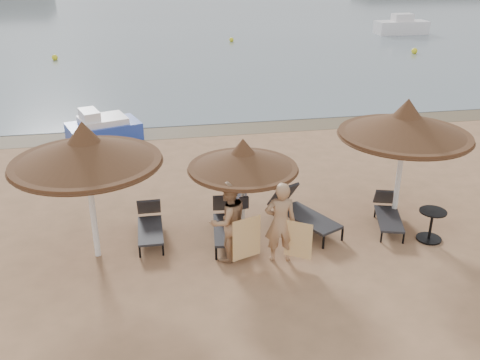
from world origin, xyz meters
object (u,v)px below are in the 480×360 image
object	(u,v)px
palapa_left	(85,151)
person_right	(280,216)
lounger_near_right	(301,211)
person_left	(228,215)
palapa_center	(243,160)
palapa_right	(406,125)
lounger_far_left	(150,224)
lounger_near_left	(227,222)
side_table	(431,226)
lounger_far_right	(388,212)
pedal_boat	(103,128)

from	to	relation	value
palapa_left	person_right	xyz separation A→B (m)	(4.05, -0.94, -1.45)
lounger_near_right	person_left	bearing A→B (deg)	-176.16
palapa_center	person_left	xyz separation A→B (m)	(-0.49, -0.87, -0.92)
palapa_right	lounger_near_right	world-z (taller)	palapa_right
lounger_far_left	lounger_near_left	bearing A→B (deg)	-9.77
palapa_left	lounger_near_left	bearing A→B (deg)	6.19
person_left	lounger_near_right	bearing A→B (deg)	-174.02
side_table	person_left	size ratio (longest dim) A/B	0.35
palapa_center	person_left	bearing A→B (deg)	-119.57
lounger_near_left	lounger_far_right	xyz separation A→B (m)	(4.10, -0.16, -0.05)
palapa_right	side_table	world-z (taller)	palapa_right
side_table	lounger_near_right	bearing A→B (deg)	157.05
lounger_far_left	pedal_boat	world-z (taller)	pedal_boat
lounger_far_left	lounger_near_right	bearing A→B (deg)	-2.17
palapa_left	palapa_center	distance (m)	3.47
lounger_near_left	pedal_boat	bearing A→B (deg)	119.79
palapa_left	palapa_right	size ratio (longest dim) A/B	1.00
lounger_far_right	person_left	xyz separation A→B (m)	(-4.23, -0.85, 0.77)
palapa_left	lounger_near_right	xyz separation A→B (m)	(4.98, 0.50, -2.14)
lounger_near_left	side_table	world-z (taller)	lounger_near_left
palapa_right	lounger_far_right	world-z (taller)	palapa_right
lounger_near_left	person_right	xyz separation A→B (m)	(0.99, -1.27, 0.72)
lounger_near_left	lounger_near_right	xyz separation A→B (m)	(1.92, 0.16, 0.03)
palapa_left	pedal_boat	xyz separation A→B (m)	(-0.25, 8.08, -2.13)
lounger_near_left	person_right	size ratio (longest dim) A/B	0.91
lounger_far_left	person_right	bearing A→B (deg)	-29.06
palapa_right	side_table	bearing A→B (deg)	-71.47
lounger_near_right	side_table	world-z (taller)	lounger_near_right
side_table	palapa_right	bearing A→B (deg)	108.53
palapa_left	side_table	bearing A→B (deg)	-5.23
lounger_near_left	palapa_right	bearing A→B (deg)	7.82
pedal_boat	lounger_near_left	bearing A→B (deg)	-85.01
palapa_right	lounger_near_right	distance (m)	3.28
palapa_center	pedal_boat	xyz separation A→B (m)	(-3.68, 7.88, -1.60)
palapa_center	side_table	distance (m)	4.81
lounger_near_left	person_left	xyz separation A→B (m)	(-0.13, -1.00, 0.72)
palapa_center	lounger_near_right	xyz separation A→B (m)	(1.55, 0.30, -1.61)
palapa_right	pedal_boat	world-z (taller)	palapa_right
palapa_right	pedal_boat	distance (m)	11.08
lounger_near_right	side_table	xyz separation A→B (m)	(2.87, -1.22, -0.06)
lounger_near_right	pedal_boat	size ratio (longest dim) A/B	0.77
palapa_left	lounger_near_right	distance (m)	5.44
lounger_near_right	person_left	size ratio (longest dim) A/B	0.98
lounger_far_left	pedal_boat	bearing A→B (deg)	101.56
palapa_left	lounger_near_left	size ratio (longest dim) A/B	1.61
palapa_right	side_table	size ratio (longest dim) A/B	4.19
lounger_far_right	side_table	world-z (taller)	side_table
lounger_near_right	lounger_far_right	world-z (taller)	lounger_near_right
side_table	person_left	xyz separation A→B (m)	(-4.92, 0.05, 0.75)
pedal_boat	lounger_far_right	bearing A→B (deg)	-65.01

